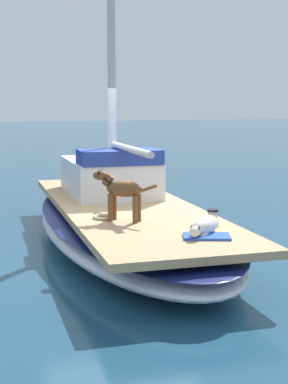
{
  "coord_description": "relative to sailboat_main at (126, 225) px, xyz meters",
  "views": [
    {
      "loc": [
        -2.39,
        -8.86,
        2.28
      ],
      "look_at": [
        0.0,
        -1.0,
        1.01
      ],
      "focal_mm": 54.98,
      "sensor_mm": 36.0,
      "label": 1
    }
  ],
  "objects": [
    {
      "name": "dog_brown",
      "position": [
        -0.39,
        -1.23,
        0.75
      ],
      "size": [
        0.79,
        0.64,
        0.7
      ],
      "color": "brown",
      "rests_on": "sailboat_main"
    },
    {
      "name": "ground_plane",
      "position": [
        0.0,
        0.0,
        -0.34
      ],
      "size": [
        120.0,
        120.0,
        0.0
      ],
      "primitive_type": "plane",
      "color": "navy"
    },
    {
      "name": "dog_white",
      "position": [
        0.38,
        -2.31,
        0.43
      ],
      "size": [
        0.7,
        0.76,
        0.22
      ],
      "color": "silver",
      "rests_on": "sailboat_main"
    },
    {
      "name": "sailboat_main",
      "position": [
        0.0,
        0.0,
        0.0
      ],
      "size": [
        2.6,
        7.27,
        0.66
      ],
      "color": "white",
      "rests_on": "ground"
    },
    {
      "name": "coiled_rope",
      "position": [
        -0.58,
        -0.99,
        0.35
      ],
      "size": [
        0.32,
        0.32,
        0.04
      ],
      "primitive_type": "torus",
      "color": "beige",
      "rests_on": "sailboat_main"
    },
    {
      "name": "deck_towel",
      "position": [
        0.34,
        -2.49,
        0.34
      ],
      "size": [
        0.65,
        0.52,
        0.03
      ],
      "primitive_type": "cube",
      "rotation": [
        0.0,
        0.0,
        -0.32
      ],
      "color": "blue",
      "rests_on": "sailboat_main"
    },
    {
      "name": "deck_winch",
      "position": [
        0.7,
        -1.83,
        0.42
      ],
      "size": [
        0.16,
        0.16,
        0.21
      ],
      "color": "#B7B7BC",
      "rests_on": "sailboat_main"
    },
    {
      "name": "cabin_house",
      "position": [
        0.01,
        1.12,
        0.67
      ],
      "size": [
        1.43,
        2.24,
        0.84
      ],
      "color": "silver",
      "rests_on": "sailboat_main"
    }
  ]
}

